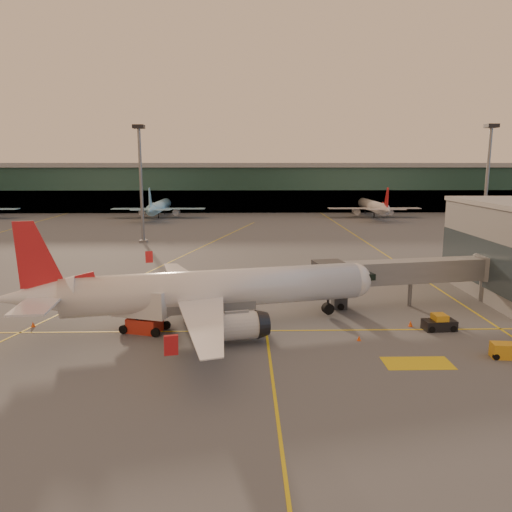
{
  "coord_description": "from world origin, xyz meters",
  "views": [
    {
      "loc": [
        2.77,
        -45.22,
        17.37
      ],
      "look_at": [
        4.3,
        21.33,
        5.0
      ],
      "focal_mm": 35.0,
      "sensor_mm": 36.0,
      "label": 1
    }
  ],
  "objects_px": {
    "main_airplane": "(205,291)",
    "pushback_tug": "(439,324)",
    "catering_truck": "(142,307)",
    "gpu_cart": "(505,351)"
  },
  "relations": [
    {
      "from": "main_airplane",
      "to": "gpu_cart",
      "type": "relative_size",
      "value": 15.76
    },
    {
      "from": "catering_truck",
      "to": "gpu_cart",
      "type": "bearing_deg",
      "value": 4.23
    },
    {
      "from": "main_airplane",
      "to": "pushback_tug",
      "type": "bearing_deg",
      "value": -17.3
    },
    {
      "from": "gpu_cart",
      "to": "main_airplane",
      "type": "bearing_deg",
      "value": 167.42
    },
    {
      "from": "catering_truck",
      "to": "pushback_tug",
      "type": "bearing_deg",
      "value": 17.02
    },
    {
      "from": "pushback_tug",
      "to": "catering_truck",
      "type": "bearing_deg",
      "value": 174.85
    },
    {
      "from": "catering_truck",
      "to": "gpu_cart",
      "type": "xyz_separation_m",
      "value": [
        34.24,
        -8.08,
        -1.94
      ]
    },
    {
      "from": "catering_truck",
      "to": "main_airplane",
      "type": "bearing_deg",
      "value": 31.16
    },
    {
      "from": "main_airplane",
      "to": "catering_truck",
      "type": "distance_m",
      "value": 6.74
    },
    {
      "from": "main_airplane",
      "to": "catering_truck",
      "type": "xyz_separation_m",
      "value": [
        -6.43,
        -1.56,
        -1.28
      ]
    }
  ]
}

